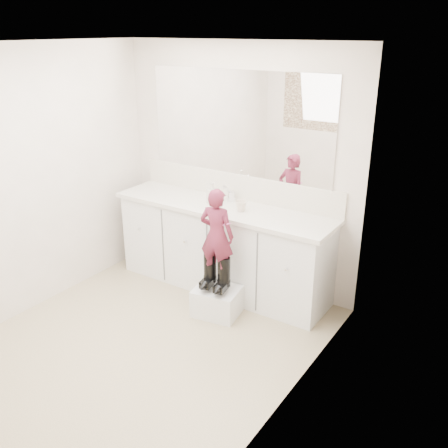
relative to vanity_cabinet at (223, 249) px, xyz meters
The scene contains 17 objects.
floor 1.30m from the vanity_cabinet, 90.00° to the right, with size 3.00×3.00×0.00m, color #7F7453.
ceiling 2.32m from the vanity_cabinet, 90.00° to the right, with size 3.00×3.00×0.00m, color white.
wall_back 0.82m from the vanity_cabinet, 90.00° to the left, with size 2.60×2.60×0.00m, color beige.
wall_left 1.95m from the vanity_cabinet, 136.70° to the right, with size 3.00×3.00×0.00m, color beige.
wall_right 1.95m from the vanity_cabinet, 43.30° to the right, with size 3.00×3.00×0.00m, color beige.
vanity_cabinet is the anchor object (origin of this frame).
countertop 0.45m from the vanity_cabinet, 90.00° to the right, with size 2.28×0.58×0.04m, color beige.
backsplash 0.64m from the vanity_cabinet, 90.00° to the left, with size 2.28×0.03×0.25m, color beige.
mirror 1.24m from the vanity_cabinet, 90.00° to the left, with size 2.00×0.02×1.00m, color white.
faucet 0.54m from the vanity_cabinet, 90.00° to the left, with size 0.08×0.08×0.10m, color silver.
cup 0.57m from the vanity_cabinet, 11.73° to the right, with size 0.11×0.11×0.10m, color beige.
soap_bottle 0.58m from the vanity_cabinet, behind, with size 0.09×0.10×0.21m, color beige.
step_stool 0.61m from the vanity_cabinet, 62.35° to the right, with size 0.41×0.34×0.26m, color silver.
boot_left 0.51m from the vanity_cabinet, 69.90° to the right, with size 0.12×0.23×0.34m, color black, non-canonical shape.
boot_right 0.57m from the vanity_cabinet, 55.71° to the right, with size 0.12×0.23×0.34m, color black, non-canonical shape.
toddler 0.65m from the vanity_cabinet, 62.35° to the right, with size 0.32×0.21×0.87m, color #972E4F.
toothbrush 0.75m from the vanity_cabinet, 56.13° to the right, with size 0.01×0.01×0.14m, color #D452A3.
Camera 1 is at (2.52, -2.59, 2.50)m, focal length 40.00 mm.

